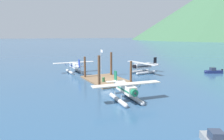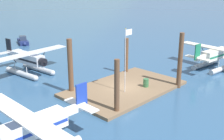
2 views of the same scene
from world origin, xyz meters
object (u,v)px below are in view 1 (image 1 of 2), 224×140
object	(u,v)px
flagpole	(101,61)
seaplane_white_port_aft	(74,67)
boat_navy_open_north	(213,71)
fuel_drum	(103,80)
seaplane_cream_stbd_aft	(126,91)
seaplane_silver_bow_left	(143,67)

from	to	relation	value
flagpole	seaplane_white_port_aft	distance (m)	12.34
flagpole	boat_navy_open_north	distance (m)	29.67
flagpole	seaplane_white_port_aft	bearing A→B (deg)	-168.88
flagpole	fuel_drum	distance (m)	4.39
fuel_drum	seaplane_white_port_aft	size ratio (longest dim) A/B	0.08
fuel_drum	seaplane_cream_stbd_aft	bearing A→B (deg)	-8.88
seaplane_cream_stbd_aft	boat_navy_open_north	xyz separation A→B (m)	(-9.91, 31.56, -1.09)
seaplane_silver_bow_left	seaplane_white_port_aft	size ratio (longest dim) A/B	1.01
flagpole	fuel_drum	size ratio (longest dim) A/B	7.33
seaplane_silver_bow_left	seaplane_white_port_aft	bearing A→B (deg)	-119.40
seaplane_white_port_aft	flagpole	bearing A→B (deg)	11.12
seaplane_silver_bow_left	boat_navy_open_north	distance (m)	18.02
flagpole	boat_navy_open_north	bearing A→B (deg)	80.69
fuel_drum	seaplane_white_port_aft	world-z (taller)	seaplane_white_port_aft
boat_navy_open_north	seaplane_silver_bow_left	bearing A→B (deg)	-116.37
seaplane_cream_stbd_aft	boat_navy_open_north	bearing A→B (deg)	107.43
seaplane_white_port_aft	fuel_drum	bearing A→B (deg)	6.75
flagpole	seaplane_silver_bow_left	xyz separation A→B (m)	(-3.23, 12.92, -2.71)
seaplane_white_port_aft	boat_navy_open_north	world-z (taller)	seaplane_white_port_aft
flagpole	seaplane_cream_stbd_aft	bearing A→B (deg)	-9.77
seaplane_cream_stbd_aft	boat_navy_open_north	distance (m)	33.10
flagpole	fuel_drum	world-z (taller)	flagpole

